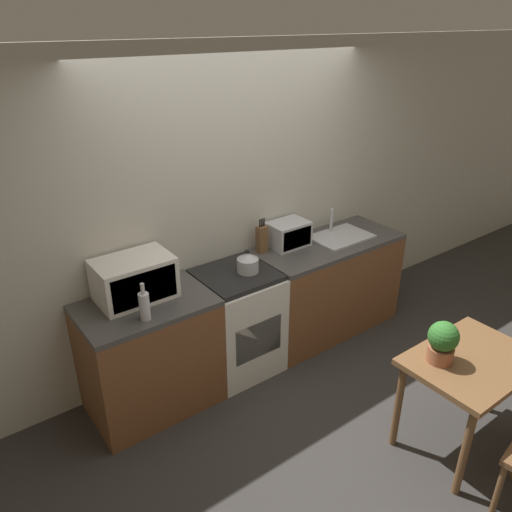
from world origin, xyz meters
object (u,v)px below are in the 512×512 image
stove_range (237,321)px  kettle (248,262)px  bottle (144,306)px  microwave (134,279)px  toaster_oven (288,234)px  dining_table (470,372)px

stove_range → kettle: (0.09, -0.04, 0.53)m
stove_range → bottle: bottle is taller
stove_range → microwave: size_ratio=1.67×
toaster_oven → dining_table: (0.08, -1.79, -0.39)m
dining_table → kettle: bearing=112.4°
microwave → toaster_oven: microwave is taller
kettle → microwave: microwave is taller
dining_table → stove_range: bearing=114.6°
bottle → kettle: bearing=9.2°
kettle → bottle: bottle is taller
stove_range → bottle: bearing=-167.4°
toaster_oven → dining_table: toaster_oven is taller
stove_range → toaster_oven: size_ratio=2.57×
stove_range → kettle: bearing=-23.0°
toaster_oven → dining_table: 1.84m
kettle → bottle: size_ratio=0.70×
microwave → toaster_oven: (1.46, 0.05, -0.04)m
microwave → stove_range: bearing=-7.8°
toaster_oven → dining_table: size_ratio=0.41×
kettle → toaster_oven: (0.58, 0.20, 0.03)m
bottle → microwave: bearing=77.1°
bottle → dining_table: size_ratio=0.32×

